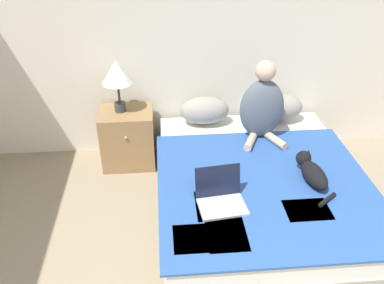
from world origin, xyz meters
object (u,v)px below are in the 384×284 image
(pillow_far, at_px, (278,107))
(cat_tabby, at_px, (312,171))
(table_lamp, at_px, (117,74))
(person_sitting, at_px, (262,106))
(laptop_open, at_px, (221,197))
(bed, at_px, (258,190))
(pillow_near, at_px, (205,110))
(nightstand, at_px, (128,137))

(pillow_far, height_order, cat_tabby, pillow_far)
(table_lamp, bearing_deg, cat_tabby, -32.60)
(pillow_far, xyz_separation_m, table_lamp, (-1.57, -0.03, 0.43))
(person_sitting, bearing_deg, laptop_open, -118.40)
(bed, distance_m, pillow_near, 1.01)
(bed, relative_size, pillow_near, 4.25)
(person_sitting, bearing_deg, pillow_far, 50.59)
(nightstand, relative_size, table_lamp, 1.13)
(bed, xyz_separation_m, table_lamp, (-1.19, 0.84, 0.76))
(cat_tabby, height_order, table_lamp, table_lamp)
(pillow_near, distance_m, laptop_open, 1.26)
(nightstand, distance_m, table_lamp, 0.67)
(pillow_near, relative_size, pillow_far, 1.00)
(laptop_open, relative_size, nightstand, 0.65)
(bed, bearing_deg, table_lamp, 144.87)
(pillow_far, height_order, person_sitting, person_sitting)
(laptop_open, relative_size, table_lamp, 0.73)
(person_sitting, xyz_separation_m, nightstand, (-1.26, 0.26, -0.42))
(pillow_far, bearing_deg, laptop_open, -121.40)
(pillow_near, height_order, person_sitting, person_sitting)
(pillow_near, height_order, table_lamp, table_lamp)
(bed, relative_size, laptop_open, 5.49)
(person_sitting, xyz_separation_m, laptop_open, (-0.51, -0.95, -0.26))
(pillow_far, distance_m, nightstand, 1.54)
(person_sitting, height_order, table_lamp, person_sitting)
(cat_tabby, relative_size, nightstand, 0.97)
(table_lamp, bearing_deg, pillow_near, 2.17)
(pillow_near, bearing_deg, laptop_open, -90.88)
(bed, distance_m, table_lamp, 1.65)
(pillow_near, relative_size, laptop_open, 1.29)
(pillow_near, relative_size, cat_tabby, 0.86)
(bed, xyz_separation_m, nightstand, (-1.14, 0.82, 0.09))
(person_sitting, distance_m, table_lamp, 1.36)
(bed, xyz_separation_m, person_sitting, (0.12, 0.56, 0.52))
(bed, distance_m, laptop_open, 0.61)
(pillow_near, bearing_deg, table_lamp, -177.83)
(cat_tabby, bearing_deg, pillow_near, 28.62)
(bed, distance_m, person_sitting, 0.77)
(bed, height_order, table_lamp, table_lamp)
(bed, height_order, nightstand, nightstand)
(laptop_open, height_order, table_lamp, table_lamp)
(person_sitting, relative_size, laptop_open, 1.98)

